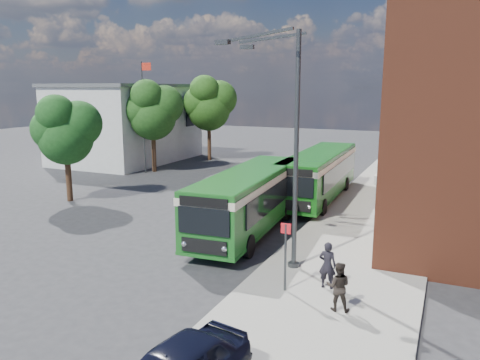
% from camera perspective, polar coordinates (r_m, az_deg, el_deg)
% --- Properties ---
extents(ground, '(120.00, 120.00, 0.00)m').
position_cam_1_polar(ground, '(22.32, -4.73, -7.03)').
color(ground, '#2B2A2D').
rests_on(ground, ground).
extents(pavement, '(6.00, 48.00, 0.15)m').
position_cam_1_polar(pavement, '(27.57, 16.59, -3.76)').
color(pavement, gray).
rests_on(pavement, ground).
extents(kerb_line, '(0.12, 48.00, 0.01)m').
position_cam_1_polar(kerb_line, '(28.13, 10.41, -3.32)').
color(kerb_line, beige).
rests_on(kerb_line, ground).
extents(white_building, '(9.40, 13.40, 7.30)m').
position_cam_1_polar(white_building, '(46.35, -13.54, 6.80)').
color(white_building, beige).
rests_on(white_building, ground).
extents(flagpole, '(0.95, 0.10, 9.00)m').
position_cam_1_polar(flagpole, '(38.95, -11.65, 7.99)').
color(flagpole, '#35383A').
rests_on(flagpole, ground).
extents(street_lamp, '(2.96, 2.38, 9.00)m').
position_cam_1_polar(street_lamp, '(17.53, 5.74, 4.00)').
color(street_lamp, '#35383A').
rests_on(street_lamp, ground).
extents(bus_stop_sign, '(0.35, 0.08, 2.52)m').
position_cam_1_polar(bus_stop_sign, '(16.03, 5.56, -8.78)').
color(bus_stop_sign, '#35383A').
rests_on(bus_stop_sign, ground).
extents(bus_front, '(3.27, 10.87, 3.02)m').
position_cam_1_polar(bus_front, '(22.74, 1.18, -1.86)').
color(bus_front, '#195C1C').
rests_on(bus_front, ground).
extents(bus_rear, '(2.90, 11.68, 3.02)m').
position_cam_1_polar(bus_rear, '(29.72, 9.64, 1.09)').
color(bus_rear, '#135714').
rests_on(bus_rear, ground).
extents(pedestrian_a, '(0.60, 0.40, 1.65)m').
position_cam_1_polar(pedestrian_a, '(16.61, 10.61, -10.15)').
color(pedestrian_a, black).
rests_on(pedestrian_a, pavement).
extents(pedestrian_b, '(0.85, 0.71, 1.56)m').
position_cam_1_polar(pedestrian_b, '(15.13, 11.89, -12.58)').
color(pedestrian_b, black).
rests_on(pedestrian_b, pavement).
extents(tree_left, '(3.91, 3.71, 6.59)m').
position_cam_1_polar(tree_left, '(30.46, -20.53, 5.79)').
color(tree_left, '#321D12').
rests_on(tree_left, ground).
extents(tree_mid, '(4.52, 4.30, 7.64)m').
position_cam_1_polar(tree_mid, '(39.54, -10.60, 8.42)').
color(tree_mid, '#321D12').
rests_on(tree_mid, ground).
extents(tree_right, '(4.83, 4.59, 8.15)m').
position_cam_1_polar(tree_right, '(45.53, -3.79, 9.36)').
color(tree_right, '#321D12').
rests_on(tree_right, ground).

